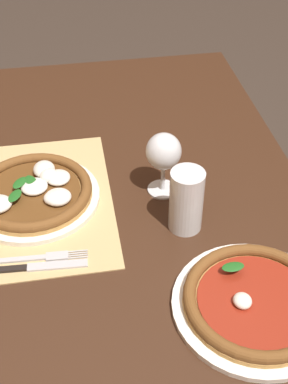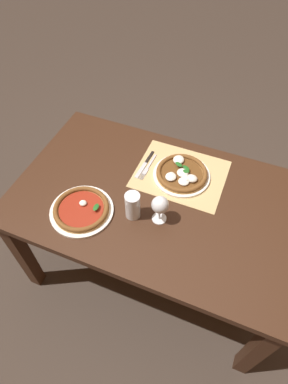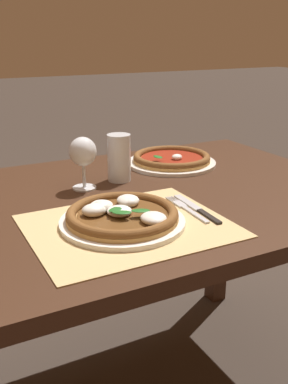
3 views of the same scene
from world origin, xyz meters
TOP-DOWN VIEW (x-y plane):
  - dining_table at (0.00, 0.00)m, footprint 1.45×0.90m
  - paper_placemat at (-0.06, -0.19)m, footprint 0.47×0.38m
  - pizza_near at (-0.07, -0.18)m, footprint 0.30×0.30m
  - pizza_far at (0.31, 0.22)m, footprint 0.31×0.31m
  - wine_glass at (-0.05, 0.12)m, footprint 0.08×0.08m
  - pint_glass at (0.07, 0.14)m, footprint 0.07×0.07m
  - fork at (0.12, -0.17)m, footprint 0.03×0.20m
  - knife at (0.14, -0.18)m, footprint 0.03×0.22m

SIDE VIEW (x-z plane):
  - dining_table at x=0.00m, z-range 0.27..1.01m
  - paper_placemat at x=-0.06m, z-range 0.74..0.74m
  - fork at x=0.12m, z-range 0.74..0.75m
  - knife at x=0.14m, z-range 0.74..0.75m
  - pizza_far at x=0.31m, z-range 0.74..0.78m
  - pizza_near at x=-0.07m, z-range 0.74..0.79m
  - pint_glass at x=0.07m, z-range 0.74..0.88m
  - wine_glass at x=-0.05m, z-range 0.77..0.92m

